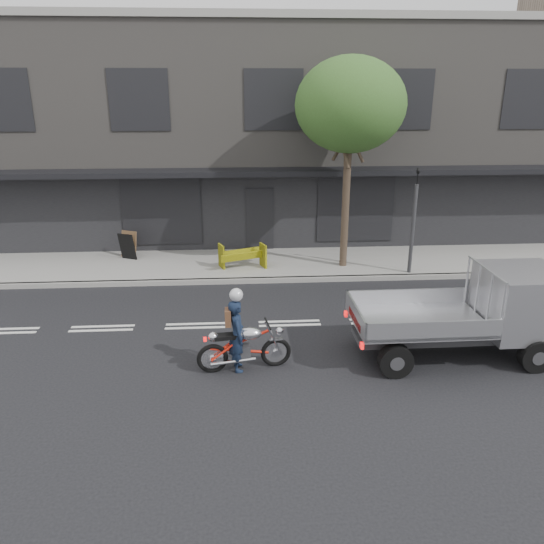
{
  "coord_description": "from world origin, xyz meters",
  "views": [
    {
      "loc": [
        -1.26,
        -12.5,
        5.82
      ],
      "look_at": [
        -0.43,
        0.5,
        1.25
      ],
      "focal_mm": 35.0,
      "sensor_mm": 36.0,
      "label": 1
    }
  ],
  "objects_px": {
    "traffic_light_pole": "(413,227)",
    "flatbed_ute": "(502,305)",
    "street_tree": "(350,106)",
    "sandwich_board": "(127,247)",
    "motorcycle": "(244,346)",
    "construction_barrier": "(242,257)",
    "rider": "(237,335)"
  },
  "relations": [
    {
      "from": "construction_barrier",
      "to": "motorcycle",
      "type": "bearing_deg",
      "value": -90.27
    },
    {
      "from": "traffic_light_pole",
      "to": "flatbed_ute",
      "type": "relative_size",
      "value": 0.76
    },
    {
      "from": "rider",
      "to": "street_tree",
      "type": "bearing_deg",
      "value": -36.92
    },
    {
      "from": "traffic_light_pole",
      "to": "motorcycle",
      "type": "height_order",
      "value": "traffic_light_pole"
    },
    {
      "from": "sandwich_board",
      "to": "flatbed_ute",
      "type": "bearing_deg",
      "value": -11.79
    },
    {
      "from": "rider",
      "to": "flatbed_ute",
      "type": "distance_m",
      "value": 5.94
    },
    {
      "from": "flatbed_ute",
      "to": "construction_barrier",
      "type": "bearing_deg",
      "value": 133.51
    },
    {
      "from": "street_tree",
      "to": "sandwich_board",
      "type": "height_order",
      "value": "street_tree"
    },
    {
      "from": "construction_barrier",
      "to": "traffic_light_pole",
      "type": "bearing_deg",
      "value": -6.7
    },
    {
      "from": "street_tree",
      "to": "traffic_light_pole",
      "type": "bearing_deg",
      "value": -23.03
    },
    {
      "from": "motorcycle",
      "to": "sandwich_board",
      "type": "xyz_separation_m",
      "value": [
        -3.92,
        7.54,
        0.07
      ]
    },
    {
      "from": "traffic_light_pole",
      "to": "flatbed_ute",
      "type": "distance_m",
      "value": 5.33
    },
    {
      "from": "traffic_light_pole",
      "to": "sandwich_board",
      "type": "distance_m",
      "value": 9.57
    },
    {
      "from": "traffic_light_pole",
      "to": "sandwich_board",
      "type": "height_order",
      "value": "traffic_light_pole"
    },
    {
      "from": "rider",
      "to": "traffic_light_pole",
      "type": "bearing_deg",
      "value": -52.82
    },
    {
      "from": "traffic_light_pole",
      "to": "flatbed_ute",
      "type": "height_order",
      "value": "traffic_light_pole"
    },
    {
      "from": "street_tree",
      "to": "flatbed_ute",
      "type": "relative_size",
      "value": 1.47
    },
    {
      "from": "street_tree",
      "to": "motorcycle",
      "type": "bearing_deg",
      "value": -117.76
    },
    {
      "from": "motorcycle",
      "to": "sandwich_board",
      "type": "height_order",
      "value": "sandwich_board"
    },
    {
      "from": "rider",
      "to": "sandwich_board",
      "type": "distance_m",
      "value": 8.43
    },
    {
      "from": "rider",
      "to": "flatbed_ute",
      "type": "bearing_deg",
      "value": -95.14
    },
    {
      "from": "rider",
      "to": "construction_barrier",
      "type": "bearing_deg",
      "value": -9.77
    },
    {
      "from": "traffic_light_pole",
      "to": "motorcycle",
      "type": "bearing_deg",
      "value": -133.91
    },
    {
      "from": "street_tree",
      "to": "traffic_light_pole",
      "type": "height_order",
      "value": "street_tree"
    },
    {
      "from": "street_tree",
      "to": "construction_barrier",
      "type": "distance_m",
      "value": 5.8
    },
    {
      "from": "rider",
      "to": "sandwich_board",
      "type": "height_order",
      "value": "rider"
    },
    {
      "from": "rider",
      "to": "flatbed_ute",
      "type": "relative_size",
      "value": 0.35
    },
    {
      "from": "rider",
      "to": "construction_barrier",
      "type": "relative_size",
      "value": 1.09
    },
    {
      "from": "construction_barrier",
      "to": "rider",
      "type": "bearing_deg",
      "value": -91.65
    },
    {
      "from": "flatbed_ute",
      "to": "motorcycle",
      "type": "bearing_deg",
      "value": -177.47
    },
    {
      "from": "street_tree",
      "to": "rider",
      "type": "height_order",
      "value": "street_tree"
    },
    {
      "from": "motorcycle",
      "to": "flatbed_ute",
      "type": "height_order",
      "value": "flatbed_ute"
    }
  ]
}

